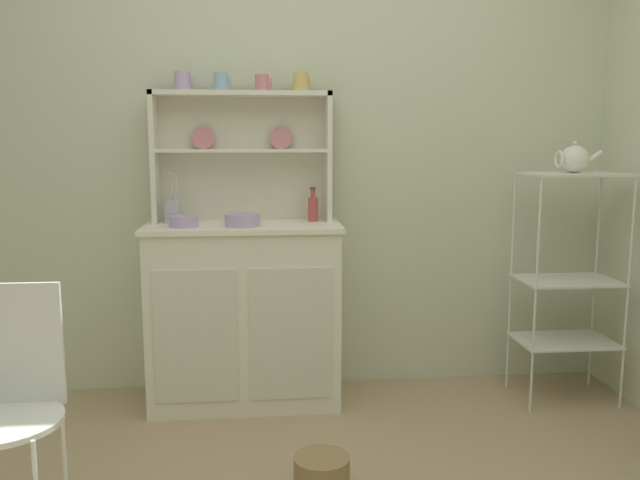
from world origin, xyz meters
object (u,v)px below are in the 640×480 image
object	(u,v)px
jam_bottle	(313,208)
utensil_jar	(172,211)
wire_chair	(7,394)
cup_lilac_0	(183,81)
hutch_shelf_unit	(242,146)
bowl_mixing_large	(184,221)
floor_basket	(322,476)
bakers_rack	(568,264)
hutch_cabinet	(245,312)
porcelain_teapot	(574,159)

from	to	relation	value
jam_bottle	utensil_jar	xyz separation A→B (m)	(-0.69, -0.01, -0.01)
wire_chair	cup_lilac_0	size ratio (longest dim) A/B	9.32
hutch_shelf_unit	utensil_jar	size ratio (longest dim) A/B	3.54
bowl_mixing_large	jam_bottle	bearing A→B (deg)	14.46
wire_chair	floor_basket	xyz separation A→B (m)	(1.00, 0.22, -0.44)
cup_lilac_0	bowl_mixing_large	bearing A→B (deg)	-88.50
wire_chair	utensil_jar	distance (m)	1.34
wire_chair	bowl_mixing_large	xyz separation A→B (m)	(0.43, 1.06, 0.40)
bakers_rack	floor_basket	bearing A→B (deg)	-148.25
cup_lilac_0	jam_bottle	xyz separation A→B (m)	(0.62, -0.04, -0.61)
utensil_jar	jam_bottle	bearing A→B (deg)	0.64
hutch_shelf_unit	bakers_rack	size ratio (longest dim) A/B	0.77
wire_chair	cup_lilac_0	world-z (taller)	cup_lilac_0
floor_basket	bowl_mixing_large	world-z (taller)	bowl_mixing_large
wire_chair	floor_basket	bearing A→B (deg)	43.57
wire_chair	jam_bottle	distance (m)	1.67
hutch_shelf_unit	bowl_mixing_large	xyz separation A→B (m)	(-0.27, -0.24, -0.35)
utensil_jar	bakers_rack	bearing A→B (deg)	-5.54
jam_bottle	utensil_jar	distance (m)	0.69
bakers_rack	floor_basket	xyz separation A→B (m)	(-1.30, -0.80, -0.62)
cup_lilac_0	hutch_cabinet	bearing A→B (deg)	-23.73
floor_basket	cup_lilac_0	bearing A→B (deg)	118.94
bakers_rack	bowl_mixing_large	xyz separation A→B (m)	(-1.87, 0.04, 0.23)
hutch_cabinet	hutch_shelf_unit	xyz separation A→B (m)	(0.00, 0.16, 0.81)
hutch_shelf_unit	jam_bottle	xyz separation A→B (m)	(0.35, -0.08, -0.31)
bakers_rack	cup_lilac_0	distance (m)	2.08
bakers_rack	porcelain_teapot	size ratio (longest dim) A/B	5.10
bowl_mixing_large	utensil_jar	world-z (taller)	utensil_jar
hutch_cabinet	floor_basket	distance (m)	1.03
hutch_shelf_unit	jam_bottle	world-z (taller)	hutch_shelf_unit
bakers_rack	jam_bottle	world-z (taller)	bakers_rack
hutch_cabinet	utensil_jar	size ratio (longest dim) A/B	3.81
floor_basket	jam_bottle	bearing A→B (deg)	87.04
wire_chair	hutch_shelf_unit	bearing A→B (deg)	92.54
wire_chair	bowl_mixing_large	world-z (taller)	bowl_mixing_large
hutch_cabinet	bowl_mixing_large	xyz separation A→B (m)	(-0.27, -0.07, 0.46)
hutch_shelf_unit	porcelain_teapot	bearing A→B (deg)	-9.67
wire_chair	jam_bottle	xyz separation A→B (m)	(1.05, 1.22, 0.44)
wire_chair	jam_bottle	world-z (taller)	jam_bottle
utensil_jar	porcelain_teapot	size ratio (longest dim) A/B	1.11
jam_bottle	utensil_jar	bearing A→B (deg)	-179.36
hutch_shelf_unit	porcelain_teapot	world-z (taller)	hutch_shelf_unit
bakers_rack	utensil_jar	size ratio (longest dim) A/B	4.61
wire_chair	bakers_rack	bearing A→B (deg)	55.11
bakers_rack	jam_bottle	size ratio (longest dim) A/B	6.67
wire_chair	utensil_jar	xyz separation A→B (m)	(0.36, 1.21, 0.43)
hutch_shelf_unit	floor_basket	size ratio (longest dim) A/B	4.23
cup_lilac_0	bowl_mixing_large	world-z (taller)	cup_lilac_0
hutch_cabinet	jam_bottle	xyz separation A→B (m)	(0.35, 0.09, 0.50)
cup_lilac_0	utensil_jar	xyz separation A→B (m)	(-0.07, -0.04, -0.62)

